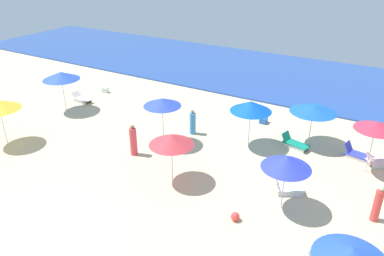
# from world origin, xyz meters

# --- Properties ---
(ground_plane) EXTENTS (60.00, 60.00, 0.00)m
(ground_plane) POSITION_xyz_m (0.00, 0.00, 0.00)
(ground_plane) COLOR beige
(ocean) EXTENTS (60.00, 12.75, 0.12)m
(ocean) POSITION_xyz_m (0.00, 23.63, 0.06)
(ocean) COLOR #284A98
(ocean) RESTS_ON ground_plane
(umbrella_0) EXTENTS (2.48, 2.48, 2.30)m
(umbrella_0) POSITION_xyz_m (6.69, 12.84, 2.10)
(umbrella_0) COLOR silver
(umbrella_0) RESTS_ON ground_plane
(lounge_chair_0_0) EXTENTS (1.59, 0.98, 0.71)m
(lounge_chair_0_0) POSITION_xyz_m (6.13, 12.05, 0.25)
(lounge_chair_0_0) COLOR silver
(lounge_chair_0_0) RESTS_ON ground_plane
(umbrella_1) EXTENTS (2.04, 2.04, 2.41)m
(umbrella_1) POSITION_xyz_m (2.18, 6.03, 2.15)
(umbrella_1) COLOR silver
(umbrella_1) RESTS_ON ground_plane
(umbrella_2) EXTENTS (2.37, 2.37, 2.65)m
(umbrella_2) POSITION_xyz_m (-8.48, 9.39, 2.39)
(umbrella_2) COLOR silver
(umbrella_2) RESTS_ON ground_plane
(lounge_chair_2_0) EXTENTS (1.55, 0.78, 0.64)m
(lounge_chair_2_0) POSITION_xyz_m (-8.62, 10.95, 0.26)
(lounge_chair_2_0) COLOR silver
(lounge_chair_2_0) RESTS_ON ground_plane
(umbrella_3) EXTENTS (2.21, 2.21, 2.60)m
(umbrella_3) POSITION_xyz_m (3.89, 11.00, 2.32)
(umbrella_3) COLOR silver
(umbrella_3) RESTS_ON ground_plane
(umbrella_5) EXTENTS (2.03, 2.03, 2.67)m
(umbrella_5) POSITION_xyz_m (-0.25, 8.85, 2.45)
(umbrella_5) COLOR silver
(umbrella_5) RESTS_ON ground_plane
(umbrella_6) EXTENTS (1.95, 1.95, 2.67)m
(umbrella_6) POSITION_xyz_m (9.85, 11.40, 2.47)
(umbrella_6) COLOR silver
(umbrella_6) RESTS_ON ground_plane
(lounge_chair_6_0) EXTENTS (1.55, 1.45, 0.77)m
(lounge_chair_6_0) POSITION_xyz_m (10.31, 12.31, 0.28)
(lounge_chair_6_0) COLOR silver
(lounge_chair_6_0) RESTS_ON ground_plane
(lounge_chair_6_1) EXTENTS (1.60, 0.93, 0.78)m
(lounge_chair_6_1) POSITION_xyz_m (9.31, 12.46, 0.28)
(lounge_chair_6_1) COLOR silver
(lounge_chair_6_1) RESTS_ON ground_plane
(umbrella_7) EXTENTS (2.12, 2.12, 2.50)m
(umbrella_7) POSITION_xyz_m (10.28, 2.69, 2.28)
(umbrella_7) COLOR silver
(umbrella_7) RESTS_ON ground_plane
(umbrella_8) EXTENTS (2.01, 2.01, 2.49)m
(umbrella_8) POSITION_xyz_m (7.21, 6.63, 2.22)
(umbrella_8) COLOR silver
(umbrella_8) RESTS_ON ground_plane
(lounge_chair_8_0) EXTENTS (1.45, 1.19, 0.69)m
(lounge_chair_8_0) POSITION_xyz_m (7.09, 7.78, 0.26)
(lounge_chair_8_0) COLOR silver
(lounge_chair_8_0) RESTS_ON ground_plane
(beachgoer_0) EXTENTS (0.43, 0.43, 1.70)m
(beachgoer_0) POSITION_xyz_m (-0.88, 7.04, 0.79)
(beachgoer_0) COLOR #D5404A
(beachgoer_0) RESTS_ON ground_plane
(beachgoer_1) EXTENTS (0.39, 0.39, 1.66)m
(beachgoer_1) POSITION_xyz_m (10.65, 7.75, 0.79)
(beachgoer_1) COLOR #DD413D
(beachgoer_1) RESTS_ON ground_plane
(beachgoer_2) EXTENTS (0.43, 0.43, 1.49)m
(beachgoer_2) POSITION_xyz_m (0.54, 10.69, 0.68)
(beachgoer_2) COLOR #4392CF
(beachgoer_2) RESTS_ON ground_plane
(beach_ball_0) EXTENTS (0.36, 0.36, 0.36)m
(beach_ball_0) POSITION_xyz_m (5.89, 4.92, 0.18)
(beach_ball_0) COLOR #F23D37
(beach_ball_0) RESTS_ON ground_plane
(cooler_box_1) EXTENTS (0.53, 0.48, 0.38)m
(cooler_box_1) POSITION_xyz_m (-8.51, 13.23, 0.19)
(cooler_box_1) COLOR silver
(cooler_box_1) RESTS_ON ground_plane
(cooler_box_2) EXTENTS (0.41, 0.54, 0.38)m
(cooler_box_2) POSITION_xyz_m (3.57, 14.17, 0.19)
(cooler_box_2) COLOR blue
(cooler_box_2) RESTS_ON ground_plane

